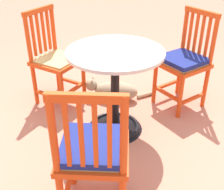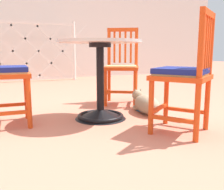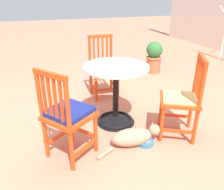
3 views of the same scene
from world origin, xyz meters
The scene contains 9 objects.
ground_plane centered at (0.00, 0.00, 0.00)m, with size 24.00×24.00×0.00m, color #C6755B.
building_wall_backdrop centered at (0.00, 4.13, 1.40)m, with size 10.00×0.20×2.80m, color silver.
lattice_fence_panel centered at (-0.53, 3.44, 0.64)m, with size 3.19×0.06×1.27m.
cafe_table centered at (0.09, 0.02, 0.28)m, with size 0.76×0.76×0.73m.
orange_chair_facing_out centered at (0.58, 0.60, 0.43)m, with size 0.55×0.55×0.91m.
orange_chair_at_corner centered at (-0.74, 0.13, 0.45)m, with size 0.41×0.41×0.91m.
orange_chair_near_fence centered at (0.54, -0.62, 0.45)m, with size 0.56×0.56×0.91m.
tabby_cat centered at (0.60, 0.05, 0.10)m, with size 0.26×0.74×0.23m.
pet_water_bowl centered at (0.64, 0.16, 0.03)m, with size 0.17×0.17×0.05m, color teal.
Camera 2 is at (-0.72, -2.20, 0.63)m, focal length 41.09 mm.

